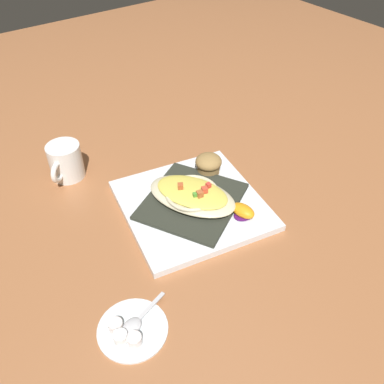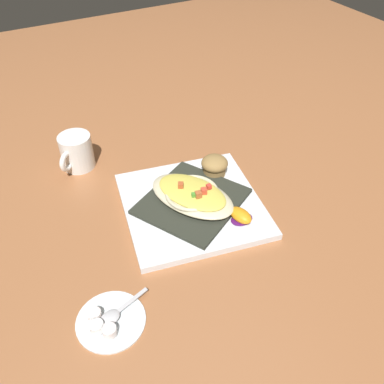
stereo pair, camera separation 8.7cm
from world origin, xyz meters
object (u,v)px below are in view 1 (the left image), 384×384
Objects in this scene: muffin at (209,164)px; creamer_cup_0 at (116,325)px; gratin_dish at (192,194)px; creamer_cup_2 at (134,340)px; square_plate at (192,205)px; creamer_cup_1 at (120,337)px; creamer_saucer at (133,329)px; orange_garnish at (243,211)px; coffee_mug at (66,163)px; spoon at (134,324)px.

muffin reaches higher than creamer_cup_0.
gratin_dish is 0.33m from creamer_cup_2.
creamer_cup_1 reaches higher than square_plate.
creamer_cup_1 is (-0.19, 0.28, 0.01)m from square_plate.
creamer_saucer is 0.03m from creamer_cup_2.
gratin_dish is at bearing 34.03° from orange_garnish.
creamer_cup_0 is (-0.07, 0.34, -0.01)m from orange_garnish.
coffee_mug is at bearing 53.14° from muffin.
gratin_dish reaches higher than creamer_cup_1.
gratin_dish is at bearing -51.95° from creamer_cup_2.
creamer_cup_1 is at bearing 124.12° from muffin.
gratin_dish is 0.11m from muffin.
creamer_cup_0 is at bearing 17.23° from creamer_cup_2.
spoon is at bearing -116.48° from creamer_cup_0.
creamer_cup_1 is at bearing 107.23° from creamer_saucer.
square_plate is 0.12m from muffin.
muffin is 2.58× the size of creamer_cup_1.
orange_garnish is 0.43m from coffee_mug.
square_plate is 0.12m from orange_garnish.
coffee_mug is 0.45m from spoon.
orange_garnish is at bearing -78.01° from creamer_cup_0.
creamer_cup_2 is at bearing 150.93° from spoon.
square_plate is 12.08× the size of creamer_cup_2.
gratin_dish is at bearing -55.87° from creamer_cup_1.
creamer_saucer is at bearing 125.16° from muffin.
muffin is at bearing -55.95° from square_plate.
creamer_cup_0 reaches higher than square_plate.
creamer_saucer is 0.03m from creamer_cup_1.
creamer_cup_0 is at bearing -8.56° from creamer_cup_1.
square_plate is 2.95× the size of spoon.
coffee_mug reaches higher than creamer_cup_1.
coffee_mug is (0.20, 0.27, -0.00)m from muffin.
gratin_dish is 0.32m from creamer_cup_0.
orange_garnish is 2.50× the size of creamer_cup_2.
orange_garnish is 2.50× the size of creamer_cup_1.
creamer_saucer is (-0.18, 0.25, -0.04)m from gratin_dish.
coffee_mug reaches higher than square_plate.
muffin is 0.45m from creamer_cup_1.
creamer_cup_2 is (-0.21, 0.26, -0.02)m from gratin_dish.
muffin reaches higher than creamer_saucer.
coffee_mug is 0.47m from creamer_cup_1.
orange_garnish is 0.51× the size of creamer_saucer.
square_plate is at bearing 34.01° from orange_garnish.
creamer_cup_0 is (0.01, 0.02, 0.01)m from creamer_saucer.
gratin_dish is 0.34m from creamer_cup_1.
creamer_cup_0 is at bearing 121.89° from muffin.
creamer_cup_1 is at bearing 107.23° from spoon.
gratin_dish is 9.47× the size of creamer_cup_0.
coffee_mug is 3.90× the size of creamer_cup_2.
square_plate is 0.34m from creamer_cup_1.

